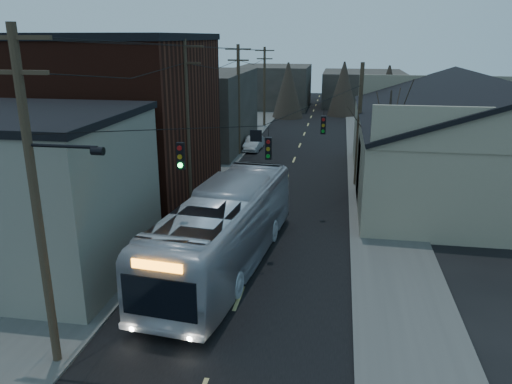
# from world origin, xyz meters

# --- Properties ---
(road_surface) EXTENTS (9.00, 110.00, 0.02)m
(road_surface) POSITION_xyz_m (0.00, 30.00, 0.01)
(road_surface) COLOR black
(road_surface) RESTS_ON ground
(sidewalk_left) EXTENTS (4.00, 110.00, 0.12)m
(sidewalk_left) POSITION_xyz_m (-6.50, 30.00, 0.06)
(sidewalk_left) COLOR #474744
(sidewalk_left) RESTS_ON ground
(sidewalk_right) EXTENTS (4.00, 110.00, 0.12)m
(sidewalk_right) POSITION_xyz_m (6.50, 30.00, 0.06)
(sidewalk_right) COLOR #474744
(sidewalk_right) RESTS_ON ground
(building_clapboard) EXTENTS (8.00, 8.00, 7.00)m
(building_clapboard) POSITION_xyz_m (-9.00, 9.00, 3.50)
(building_clapboard) COLOR slate
(building_clapboard) RESTS_ON ground
(building_brick) EXTENTS (10.00, 12.00, 10.00)m
(building_brick) POSITION_xyz_m (-10.00, 20.00, 5.00)
(building_brick) COLOR #33130B
(building_brick) RESTS_ON ground
(building_left_far) EXTENTS (9.00, 14.00, 7.00)m
(building_left_far) POSITION_xyz_m (-9.50, 36.00, 3.50)
(building_left_far) COLOR #2F2B26
(building_left_far) RESTS_ON ground
(warehouse) EXTENTS (16.16, 20.60, 7.73)m
(warehouse) POSITION_xyz_m (13.00, 25.00, 2.70)
(warehouse) COLOR gray
(warehouse) RESTS_ON ground
(building_far_left) EXTENTS (10.00, 12.00, 6.00)m
(building_far_left) POSITION_xyz_m (-6.00, 65.00, 3.00)
(building_far_left) COLOR #2F2B26
(building_far_left) RESTS_ON ground
(building_far_right) EXTENTS (12.00, 14.00, 5.00)m
(building_far_right) POSITION_xyz_m (7.00, 70.00, 2.50)
(building_far_right) COLOR #2F2B26
(building_far_right) RESTS_ON ground
(bare_tree) EXTENTS (0.40, 0.40, 7.20)m
(bare_tree) POSITION_xyz_m (6.50, 20.00, 3.60)
(bare_tree) COLOR black
(bare_tree) RESTS_ON ground
(utility_lines) EXTENTS (11.24, 45.28, 10.50)m
(utility_lines) POSITION_xyz_m (-3.11, 24.14, 4.95)
(utility_lines) COLOR #382B1E
(utility_lines) RESTS_ON ground
(bus) EXTENTS (4.53, 13.51, 3.69)m
(bus) POSITION_xyz_m (-1.20, 10.77, 1.85)
(bus) COLOR #B0B3BC
(bus) RESTS_ON ground
(parked_car) EXTENTS (1.47, 3.84, 1.25)m
(parked_car) POSITION_xyz_m (-4.07, 35.22, 0.62)
(parked_car) COLOR #AFB2B7
(parked_car) RESTS_ON ground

